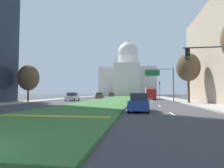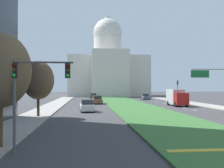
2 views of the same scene
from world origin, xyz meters
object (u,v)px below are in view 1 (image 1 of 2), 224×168
at_px(street_tree_right_mid, 188,67).
at_px(sedan_far_horizon, 145,95).
at_px(traffic_light_far_right, 160,87).
at_px(sedan_distant, 100,96).
at_px(overhead_guide_sign, 163,78).
at_px(traffic_light_near_right, 218,64).
at_px(sedan_very_far, 112,95).
at_px(box_truck_delivery, 150,93).
at_px(capitol_building, 128,77).
at_px(sedan_midblock, 72,97).
at_px(street_tree_left_mid, 28,78).
at_px(sedan_lead_stopped, 139,103).

relative_size(street_tree_right_mid, sedan_far_horizon, 1.89).
distance_m(traffic_light_far_right, sedan_distant, 18.53).
bearing_deg(overhead_guide_sign, traffic_light_far_right, 84.90).
xyz_separation_m(traffic_light_near_right, sedan_very_far, (-17.57, 66.02, -3.01)).
distance_m(sedan_distant, box_truck_delivery, 16.71).
bearing_deg(street_tree_right_mid, sedan_distant, 131.48).
height_order(capitol_building, sedan_midblock, capitol_building).
distance_m(traffic_light_far_right, box_truck_delivery, 9.82).
distance_m(street_tree_left_mid, sedan_distant, 25.58).
bearing_deg(sedan_distant, traffic_light_far_right, 4.84).
relative_size(sedan_midblock, sedan_distant, 0.94).
height_order(sedan_lead_stopped, sedan_very_far, sedan_lead_stopped).
bearing_deg(overhead_guide_sign, sedan_very_far, 110.51).
distance_m(sedan_far_horizon, sedan_very_far, 17.05).
bearing_deg(street_tree_right_mid, sedan_midblock, 166.27).
distance_m(traffic_light_near_right, box_truck_delivery, 32.91).
bearing_deg(overhead_guide_sign, capitol_building, 98.91).
bearing_deg(sedan_lead_stopped, overhead_guide_sign, 75.71).
bearing_deg(box_truck_delivery, sedan_very_far, 114.30).
distance_m(street_tree_left_mid, street_tree_right_mid, 28.23).
bearing_deg(sedan_far_horizon, sedan_midblock, -115.87).
bearing_deg(box_truck_delivery, sedan_far_horizon, 91.41).
bearing_deg(sedan_midblock, sedan_very_far, 87.27).
distance_m(overhead_guide_sign, sedan_lead_stopped, 18.87).
bearing_deg(traffic_light_near_right, sedan_midblock, 130.54).
height_order(traffic_light_far_right, overhead_guide_sign, overhead_guide_sign).
bearing_deg(capitol_building, sedan_very_far, -105.66).
height_order(traffic_light_far_right, sedan_very_far, traffic_light_far_right).
height_order(street_tree_left_mid, sedan_midblock, street_tree_left_mid).
height_order(overhead_guide_sign, street_tree_left_mid, street_tree_left_mid).
xyz_separation_m(capitol_building, sedan_midblock, (-8.25, -65.16, -9.79)).
bearing_deg(sedan_distant, sedan_very_far, 90.26).
relative_size(street_tree_right_mid, box_truck_delivery, 1.31).
relative_size(sedan_distant, sedan_very_far, 1.01).
xyz_separation_m(overhead_guide_sign, sedan_far_horizon, (-2.19, 35.33, -3.85)).
relative_size(traffic_light_near_right, box_truck_delivery, 0.81).
height_order(capitol_building, sedan_lead_stopped, capitol_building).
relative_size(street_tree_left_mid, sedan_far_horizon, 1.54).
distance_m(traffic_light_far_right, sedan_midblock, 27.95).
xyz_separation_m(traffic_light_far_right, sedan_distant, (-18.30, -1.55, -2.48)).
relative_size(sedan_lead_stopped, box_truck_delivery, 0.69).
relative_size(capitol_building, box_truck_delivery, 5.00).
bearing_deg(sedan_far_horizon, street_tree_left_mid, -118.78).
xyz_separation_m(capitol_building, traffic_light_near_right, (11.38, -88.11, -6.83)).
xyz_separation_m(capitol_building, box_truck_delivery, (8.83, -55.36, -8.95)).
distance_m(traffic_light_far_right, street_tree_left_mid, 36.71).
bearing_deg(capitol_building, sedan_midblock, -97.21).
height_order(street_tree_right_mid, box_truck_delivery, street_tree_right_mid).
relative_size(sedan_lead_stopped, sedan_midblock, 1.00).
distance_m(sedan_distant, sedan_far_horizon, 21.98).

